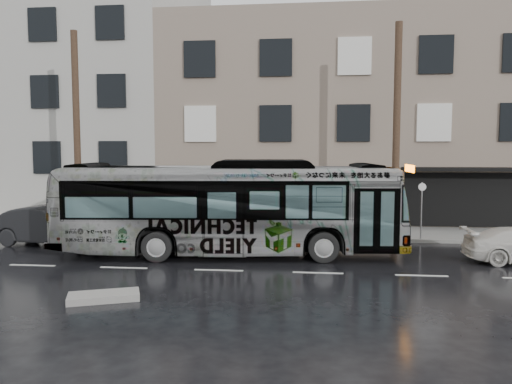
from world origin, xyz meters
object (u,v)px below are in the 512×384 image
utility_pole_rear (77,133)px  bus (230,208)px  sign_post (421,211)px  dark_sedan (51,226)px  utility_pole_front (396,132)px

utility_pole_rear → bus: utility_pole_rear is taller
utility_pole_rear → sign_post: 15.46m
utility_pole_rear → dark_sedan: (-0.16, -2.22, -3.85)m
sign_post → dark_sedan: (-15.26, -2.22, -0.55)m
utility_pole_front → dark_sedan: 14.84m
utility_pole_front → utility_pole_rear: bearing=180.0°
utility_pole_front → bus: utility_pole_front is taller
bus → utility_pole_front: bearing=-68.1°
utility_pole_rear → dark_sedan: bearing=-94.0°
bus → dark_sedan: bus is taller
utility_pole_front → sign_post: 3.48m
utility_pole_front → dark_sedan: size_ratio=1.86×
utility_pole_rear → bus: (7.46, -3.34, -2.89)m
utility_pole_rear → sign_post: size_ratio=3.75×
utility_pole_front → sign_post: utility_pole_front is taller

